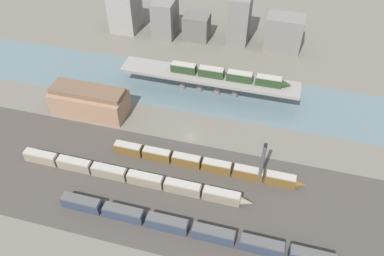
{
  "coord_description": "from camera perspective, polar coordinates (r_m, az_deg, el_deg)",
  "views": [
    {
      "loc": [
        24.2,
        -89.54,
        93.35
      ],
      "look_at": [
        0.0,
        1.39,
        3.08
      ],
      "focal_mm": 35.0,
      "sensor_mm": 36.0,
      "label": 1
    }
  ],
  "objects": [
    {
      "name": "warehouse_building",
      "position": [
        143.51,
        -15.35,
        4.02
      ],
      "size": [
        27.65,
        11.62,
        10.6
      ],
      "color": "#937056",
      "rests_on": "ground"
    },
    {
      "name": "signal_tower",
      "position": [
        114.0,
        10.6,
        -5.45
      ],
      "size": [
        1.09,
        1.09,
        17.1
      ],
      "color": "#4C4C51",
      "rests_on": "ground"
    },
    {
      "name": "train_yard_far",
      "position": [
        120.48,
        1.93,
        -5.54
      ],
      "size": [
        62.89,
        2.87,
        4.03
      ],
      "color": "brown",
      "rests_on": "ground"
    },
    {
      "name": "ground_plane",
      "position": [
        131.59,
        -0.16,
        -1.37
      ],
      "size": [
        400.0,
        400.0,
        0.0
      ],
      "primitive_type": "plane",
      "color": "#666056"
    },
    {
      "name": "city_block_center",
      "position": [
        182.46,
        0.7,
        15.15
      ],
      "size": [
        11.82,
        9.55,
        11.71
      ],
      "primitive_type": "cube",
      "color": "#605B56",
      "rests_on": "ground"
    },
    {
      "name": "city_block_left",
      "position": [
        184.56,
        -4.13,
        16.4
      ],
      "size": [
        9.91,
        13.38,
        17.37
      ],
      "primitive_type": "cube",
      "color": "slate",
      "rests_on": "ground"
    },
    {
      "name": "railbed_yard",
      "position": [
        116.59,
        -3.25,
        -9.48
      ],
      "size": [
        280.0,
        42.0,
        0.01
      ],
      "primitive_type": "cube",
      "color": "#423D38",
      "rests_on": "ground"
    },
    {
      "name": "city_block_far_left",
      "position": [
        192.0,
        -10.14,
        17.18
      ],
      "size": [
        12.43,
        14.4,
        18.52
      ],
      "primitive_type": "cube",
      "color": "gray",
      "rests_on": "ground"
    },
    {
      "name": "train_on_bridge",
      "position": [
        144.34,
        5.63,
        8.06
      ],
      "size": [
        46.3,
        3.2,
        3.66
      ],
      "color": "#23381E",
      "rests_on": "bridge"
    },
    {
      "name": "bridge",
      "position": [
        147.25,
        2.56,
        7.55
      ],
      "size": [
        70.16,
        9.87,
        7.7
      ],
      "color": "gray",
      "rests_on": "ground"
    },
    {
      "name": "city_block_far_right",
      "position": [
        177.66,
        13.78,
        13.85
      ],
      "size": [
        16.15,
        10.61,
        16.14
      ],
      "primitive_type": "cube",
      "color": "slate",
      "rests_on": "ground"
    },
    {
      "name": "train_yard_mid",
      "position": [
        118.81,
        -9.28,
        -7.3
      ],
      "size": [
        75.41,
        2.9,
        3.94
      ],
      "color": "gray",
      "rests_on": "ground"
    },
    {
      "name": "river_water",
      "position": [
        151.09,
        2.49,
        5.61
      ],
      "size": [
        320.0,
        28.6,
        0.01
      ],
      "primitive_type": "cube",
      "color": "slate",
      "rests_on": "ground"
    },
    {
      "name": "city_block_right",
      "position": [
        179.73,
        7.29,
        16.22
      ],
      "size": [
        9.16,
        13.62,
        22.14
      ],
      "primitive_type": "cube",
      "color": "slate",
      "rests_on": "ground"
    },
    {
      "name": "train_yard_near",
      "position": [
        106.47,
        0.5,
        -15.29
      ],
      "size": [
        81.74,
        3.2,
        4.05
      ],
      "color": "#2D384C",
      "rests_on": "ground"
    }
  ]
}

